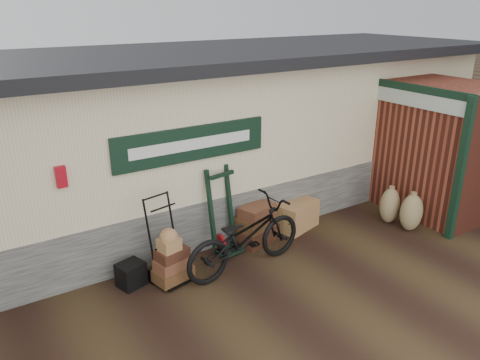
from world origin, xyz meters
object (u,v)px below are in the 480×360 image
Objects in this scene: suitcase_stack at (256,223)px; green_barrow at (223,211)px; wicker_hamper at (296,215)px; porter_trolley at (165,239)px; bicycle at (245,233)px; black_trunk at (131,274)px.

green_barrow is at bearing 178.02° from suitcase_stack.
green_barrow is 1.69m from wicker_hamper.
porter_trolley is 0.64× the size of bicycle.
green_barrow reaches higher than bicycle.
green_barrow is (1.18, 0.30, 0.05)m from porter_trolley.
green_barrow is at bearing 2.09° from porter_trolley.
green_barrow is at bearing -4.70° from bicycle.
black_trunk is 0.17× the size of bicycle.
bicycle is (1.71, -0.51, 0.44)m from black_trunk.
porter_trolley is 2.85m from wicker_hamper.
porter_trolley is 1.25m from bicycle.
suitcase_stack reaches higher than wicker_hamper.
porter_trolley is 1.71× the size of wicker_hamper.
bicycle reaches higher than wicker_hamper.
green_barrow is at bearing 6.08° from black_trunk.
porter_trolley is at bearing -171.36° from suitcase_stack.
suitcase_stack is 0.36× the size of bicycle.
suitcase_stack is 2.39m from black_trunk.
bicycle is at bearing -134.75° from suitcase_stack.
bicycle is at bearing -156.32° from wicker_hamper.
porter_trolley is 1.90m from suitcase_stack.
black_trunk is (-1.72, -0.18, -0.55)m from green_barrow.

